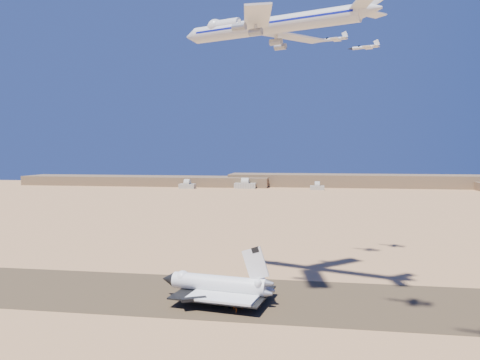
# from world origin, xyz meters

# --- Properties ---
(ground) EXTENTS (1200.00, 1200.00, 0.00)m
(ground) POSITION_xyz_m (0.00, 0.00, 0.00)
(ground) COLOR tan
(ground) RESTS_ON ground
(runway) EXTENTS (600.00, 50.00, 0.06)m
(runway) POSITION_xyz_m (0.00, 0.00, 0.03)
(runway) COLOR brown
(runway) RESTS_ON ground
(ridgeline) EXTENTS (960.00, 90.00, 18.00)m
(ridgeline) POSITION_xyz_m (65.32, 527.31, 7.63)
(ridgeline) COLOR brown
(ridgeline) RESTS_ON ground
(hangars) EXTENTS (200.50, 29.50, 30.00)m
(hangars) POSITION_xyz_m (-64.00, 478.43, 4.83)
(hangars) COLOR #BCB7A6
(hangars) RESTS_ON ground
(shuttle) EXTENTS (41.84, 29.83, 20.57)m
(shuttle) POSITION_xyz_m (3.41, -5.79, 5.53)
(shuttle) COLOR white
(shuttle) RESTS_ON runway
(carrier_747) EXTENTS (75.15, 55.59, 18.95)m
(carrier_747) POSITION_xyz_m (18.58, 6.90, 97.99)
(carrier_747) COLOR silver
(crew_a) EXTENTS (0.54, 0.70, 1.70)m
(crew_a) POSITION_xyz_m (11.90, -17.14, 0.91)
(crew_a) COLOR #CC550C
(crew_a) RESTS_ON runway
(crew_b) EXTENTS (0.70, 0.87, 1.57)m
(crew_b) POSITION_xyz_m (10.63, -13.83, 0.84)
(crew_b) COLOR #CC550C
(crew_b) RESTS_ON runway
(crew_c) EXTENTS (1.16, 0.80, 1.80)m
(crew_c) POSITION_xyz_m (13.21, -12.71, 0.96)
(crew_c) COLOR #CC550C
(crew_c) RESTS_ON runway
(chase_jet_d) EXTENTS (14.48, 8.47, 3.70)m
(chase_jet_d) POSITION_xyz_m (44.05, 51.33, 102.66)
(chase_jet_d) COLOR silver
(chase_jet_e) EXTENTS (14.74, 8.66, 3.77)m
(chase_jet_e) POSITION_xyz_m (59.24, 64.85, 101.55)
(chase_jet_e) COLOR silver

